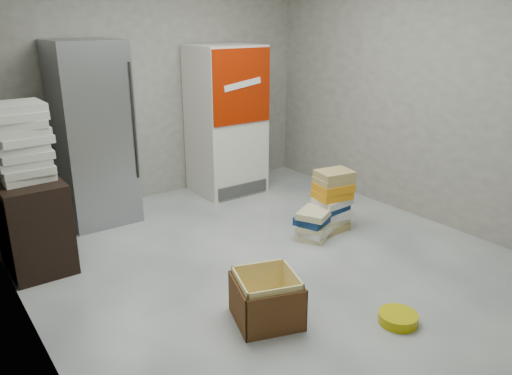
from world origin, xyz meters
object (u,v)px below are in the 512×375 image
object	(u,v)px
wood_shelf	(33,223)
phonebook_stack_main	(332,201)
coke_cooler	(226,120)
cardboard_box	(267,302)
steel_fridge	(93,134)

from	to	relation	value
wood_shelf	phonebook_stack_main	distance (m)	2.84
coke_cooler	cardboard_box	distance (m)	3.04
coke_cooler	phonebook_stack_main	xyz separation A→B (m)	(0.19, -1.70, -0.58)
cardboard_box	phonebook_stack_main	bearing A→B (deg)	49.20
phonebook_stack_main	wood_shelf	bearing A→B (deg)	160.92
steel_fridge	cardboard_box	bearing A→B (deg)	-83.34
steel_fridge	coke_cooler	bearing A→B (deg)	-0.18
cardboard_box	wood_shelf	bearing A→B (deg)	139.19
coke_cooler	cardboard_box	xyz separation A→B (m)	(-1.34, -2.62, -0.75)
wood_shelf	coke_cooler	bearing A→B (deg)	16.28
wood_shelf	cardboard_box	xyz separation A→B (m)	(1.14, -1.90, -0.25)
steel_fridge	wood_shelf	xyz separation A→B (m)	(-0.83, -0.73, -0.55)
coke_cooler	wood_shelf	distance (m)	2.63
coke_cooler	cardboard_box	world-z (taller)	coke_cooler
coke_cooler	phonebook_stack_main	size ratio (longest dim) A/B	2.81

